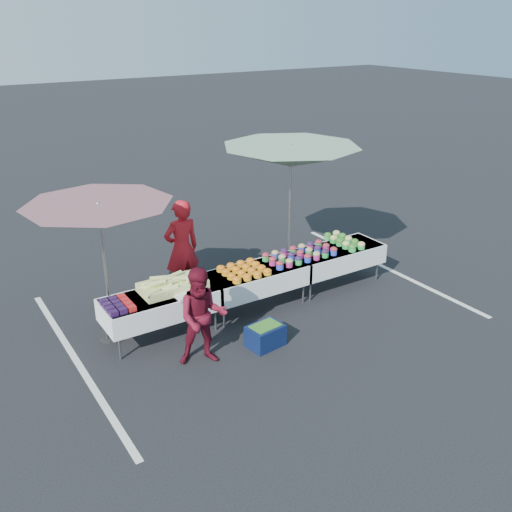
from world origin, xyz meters
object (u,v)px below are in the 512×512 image
customer (203,317)px  umbrella_left (99,216)px  storage_bin (265,335)px  table_center (256,278)px  table_left (161,304)px  table_right (336,256)px  vendor (182,249)px  umbrella_right (291,157)px

customer → umbrella_left: umbrella_left is taller
customer → storage_bin: (1.02, -0.12, -0.57)m
table_center → storage_bin: (-0.56, -1.14, -0.40)m
table_left → table_center: same height
table_center → table_right: bearing=0.0°
umbrella_left → storage_bin: 3.12m
table_left → table_right: bearing=0.0°
table_right → storage_bin: (-2.36, -1.14, -0.40)m
table_left → vendor: vendor is taller
umbrella_right → vendor: bearing=170.4°
table_center → vendor: size_ratio=1.01×
table_right → umbrella_left: 4.57m
table_center → umbrella_right: size_ratio=0.67×
umbrella_left → table_center: bearing=-9.1°
table_right → vendor: (-2.65, 1.15, 0.34)m
table_right → umbrella_left: (-4.30, 0.40, 1.49)m
umbrella_left → umbrella_right: bearing=5.9°
vendor → table_left: bearing=49.9°
table_center → table_right: 1.80m
table_left → storage_bin: size_ratio=3.11×
umbrella_left → customer: bearing=-57.0°
vendor → umbrella_left: 2.15m
table_left → table_right: same height
table_right → customer: customer is taller
table_right → vendor: bearing=156.6°
umbrella_left → table_left: bearing=-29.7°
vendor → storage_bin: 2.43m
vendor → umbrella_left: umbrella_left is taller
table_center → customer: bearing=-147.1°
table_center → customer: 1.89m
customer → storage_bin: size_ratio=2.54×
table_left → vendor: bearing=50.5°
table_left → customer: 1.06m
vendor → umbrella_left: (-1.65, -0.75, 1.15)m
customer → table_center: bearing=55.5°
customer → vendor: bearing=94.1°
table_right → storage_bin: table_right is taller
table_right → umbrella_right: (-0.53, 0.79, 1.82)m
storage_bin → vendor: bearing=89.9°
umbrella_left → umbrella_right: umbrella_right is taller
umbrella_right → storage_bin: (-1.83, -1.93, -2.21)m
table_right → customer: 3.53m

